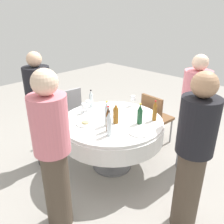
{
  "coord_description": "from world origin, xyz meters",
  "views": [
    {
      "loc": [
        -1.96,
        2.05,
        2.11
      ],
      "look_at": [
        0.0,
        0.0,
        0.85
      ],
      "focal_mm": 37.7,
      "sensor_mm": 36.0,
      "label": 1
    }
  ],
  "objects": [
    {
      "name": "chair_mid",
      "position": [
        -0.08,
        -0.92,
        0.52
      ],
      "size": [
        0.43,
        0.43,
        0.87
      ],
      "rotation": [
        0.0,
        0.0,
        3.05
      ],
      "color": "brown",
      "rests_on": "ground_plane"
    },
    {
      "name": "knife_far",
      "position": [
        -0.08,
        -0.28,
        0.74
      ],
      "size": [
        0.18,
        0.02,
        0.0
      ],
      "primitive_type": "cube",
      "rotation": [
        0.0,
        0.0,
        3.13
      ],
      "color": "silver",
      "rests_on": "dining_table"
    },
    {
      "name": "wine_glass_west",
      "position": [
        0.47,
        0.01,
        0.85
      ],
      "size": [
        0.07,
        0.07,
        0.15
      ],
      "color": "white",
      "rests_on": "dining_table"
    },
    {
      "name": "bottle_dark_green_far",
      "position": [
        -0.33,
        -0.16,
        0.87
      ],
      "size": [
        0.07,
        0.07,
        0.28
      ],
      "color": "#194728",
      "rests_on": "dining_table"
    },
    {
      "name": "wine_glass_south",
      "position": [
        0.43,
        0.12,
        0.84
      ],
      "size": [
        0.07,
        0.07,
        0.15
      ],
      "color": "white",
      "rests_on": "dining_table"
    },
    {
      "name": "wine_glass_left",
      "position": [
        0.05,
        -0.1,
        0.83
      ],
      "size": [
        0.07,
        0.07,
        0.13
      ],
      "color": "white",
      "rests_on": "dining_table"
    },
    {
      "name": "bottle_clear_inner",
      "position": [
        0.53,
        -0.11,
        0.87
      ],
      "size": [
        0.06,
        0.06,
        0.27
      ],
      "color": "silver",
      "rests_on": "dining_table"
    },
    {
      "name": "plate_right",
      "position": [
        0.16,
        0.33,
        0.75
      ],
      "size": [
        0.23,
        0.23,
        0.04
      ],
      "color": "white",
      "rests_on": "dining_table"
    },
    {
      "name": "bottle_brown_south",
      "position": [
        -0.18,
        0.26,
        0.89
      ],
      "size": [
        0.06,
        0.06,
        0.33
      ],
      "color": "#593314",
      "rests_on": "dining_table"
    },
    {
      "name": "dining_table",
      "position": [
        0.0,
        0.0,
        0.59
      ],
      "size": [
        1.39,
        1.39,
        0.74
      ],
      "color": "white",
      "rests_on": "ground_plane"
    },
    {
      "name": "bottle_clear_mid",
      "position": [
        -0.27,
        0.33,
        0.89
      ],
      "size": [
        0.06,
        0.06,
        0.32
      ],
      "color": "silver",
      "rests_on": "dining_table"
    },
    {
      "name": "ground_plane",
      "position": [
        0.0,
        0.0,
        0.0
      ],
      "size": [
        10.0,
        10.0,
        0.0
      ],
      "primitive_type": "plane",
      "color": "gray"
    },
    {
      "name": "person_near",
      "position": [
        -0.79,
        -0.69,
        0.84
      ],
      "size": [
        0.34,
        0.34,
        1.61
      ],
      "rotation": [
        0.0,
        0.0,
        2.29
      ],
      "color": "slate",
      "rests_on": "ground_plane"
    },
    {
      "name": "wine_glass_mid",
      "position": [
        0.11,
        -0.58,
        0.86
      ],
      "size": [
        0.07,
        0.07,
        0.16
      ],
      "color": "white",
      "rests_on": "dining_table"
    },
    {
      "name": "bottle_clear_west",
      "position": [
        -0.07,
        0.17,
        0.89
      ],
      "size": [
        0.07,
        0.07,
        0.33
      ],
      "color": "silver",
      "rests_on": "dining_table"
    },
    {
      "name": "spoon_south",
      "position": [
        0.24,
        -0.24,
        0.74
      ],
      "size": [
        0.16,
        0.1,
        0.0
      ],
      "primitive_type": "cube",
      "rotation": [
        0.0,
        0.0,
        2.62
      ],
      "color": "silver",
      "rests_on": "dining_table"
    },
    {
      "name": "person_south",
      "position": [
        -0.29,
        1.1,
        0.88
      ],
      "size": [
        0.34,
        0.34,
        1.67
      ],
      "rotation": [
        0.0,
        0.0,
        0.25
      ],
      "color": "#4C3F33",
      "rests_on": "ground_plane"
    },
    {
      "name": "chair_left",
      "position": [
        1.2,
        -0.15,
        0.52
      ],
      "size": [
        0.45,
        0.45,
        0.87
      ],
      "rotation": [
        0.0,
        0.0,
        4.59
      ],
      "color": "#99999E",
      "rests_on": "ground_plane"
    },
    {
      "name": "person_inner",
      "position": [
        -1.24,
        0.21,
        0.87
      ],
      "size": [
        0.34,
        0.34,
        1.65
      ],
      "rotation": [
        0.0,
        0.0,
        1.4
      ],
      "color": "#4C3F33",
      "rests_on": "ground_plane"
    },
    {
      "name": "bottle_amber_near",
      "position": [
        -0.1,
        0.04,
        0.87
      ],
      "size": [
        0.07,
        0.07,
        0.27
      ],
      "color": "#8C5619",
      "rests_on": "dining_table"
    },
    {
      "name": "bottle_amber_left",
      "position": [
        -0.42,
        -0.38,
        0.87
      ],
      "size": [
        0.06,
        0.06,
        0.28
      ],
      "color": "#8C5619",
      "rests_on": "dining_table"
    },
    {
      "name": "spoon_near",
      "position": [
        -0.23,
        -0.05,
        0.74
      ],
      "size": [
        0.16,
        0.12,
        0.0
      ],
      "primitive_type": "cube",
      "rotation": [
        0.0,
        0.0,
        2.52
      ],
      "color": "silver",
      "rests_on": "dining_table"
    },
    {
      "name": "plate_rear",
      "position": [
        -0.49,
        0.04,
        0.75
      ],
      "size": [
        0.25,
        0.25,
        0.02
      ],
      "color": "white",
      "rests_on": "dining_table"
    },
    {
      "name": "person_far",
      "position": [
        0.75,
        0.61,
        0.85
      ],
      "size": [
        0.34,
        0.34,
        1.63
      ],
      "rotation": [
        0.0,
        0.0,
        -0.89
      ],
      "color": "#26262B",
      "rests_on": "ground_plane"
    }
  ]
}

